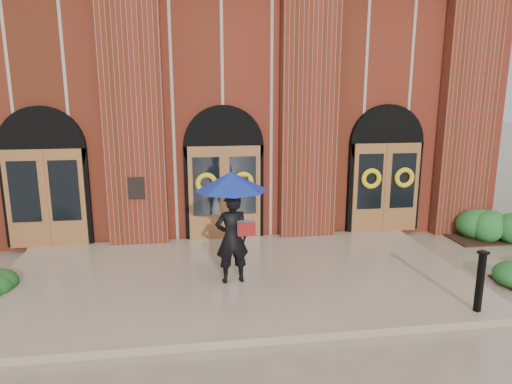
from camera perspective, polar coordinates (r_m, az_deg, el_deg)
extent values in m
plane|color=gray|center=(9.98, -2.57, -11.41)|extent=(90.00, 90.00, 0.00)
cube|color=gray|center=(10.09, -2.66, -10.67)|extent=(10.00, 5.30, 0.15)
cube|color=maroon|center=(18.01, -5.61, 10.73)|extent=(16.00, 12.00, 7.00)
cube|color=black|center=(11.88, -14.75, 0.46)|extent=(0.40, 0.05, 0.55)
cube|color=maroon|center=(11.90, -15.12, 9.47)|extent=(1.50, 0.45, 7.00)
cube|color=maroon|center=(12.23, 6.63, 9.88)|extent=(1.50, 0.45, 7.00)
cube|color=maroon|center=(14.07, 24.88, 9.16)|extent=(1.50, 0.45, 7.00)
cube|color=#955930|center=(12.61, -24.77, -0.76)|extent=(1.90, 0.10, 2.50)
cylinder|color=black|center=(12.55, -25.11, 4.95)|extent=(2.10, 0.22, 2.10)
cube|color=#955930|center=(12.12, -3.94, -0.12)|extent=(1.90, 0.10, 2.50)
cylinder|color=black|center=(12.05, -4.08, 5.83)|extent=(2.10, 0.22, 2.10)
cube|color=#955930|center=(13.23, 15.88, 0.50)|extent=(1.90, 0.10, 2.50)
cylinder|color=black|center=(13.17, 15.96, 5.96)|extent=(2.10, 0.22, 2.10)
torus|color=yellow|center=(11.91, -6.21, 1.09)|extent=(0.57, 0.13, 0.57)
torus|color=yellow|center=(11.98, -1.62, 1.23)|extent=(0.57, 0.13, 0.57)
torus|color=yellow|center=(12.88, 14.22, 1.64)|extent=(0.57, 0.13, 0.57)
torus|color=yellow|center=(13.27, 18.06, 1.72)|extent=(0.57, 0.13, 0.57)
imported|color=black|center=(9.40, -3.03, -5.78)|extent=(0.74, 0.54, 1.89)
cone|color=navy|center=(9.10, -3.12, 1.39)|extent=(1.64, 1.64, 0.38)
cylinder|color=black|center=(9.17, -2.74, -1.75)|extent=(0.02, 0.02, 0.63)
cube|color=#999B9D|center=(9.21, -1.23, -4.51)|extent=(0.37, 0.22, 0.28)
cube|color=maroon|center=(9.12, -1.15, -4.70)|extent=(0.35, 0.07, 0.28)
cube|color=black|center=(9.22, 26.20, -10.15)|extent=(0.13, 0.13, 1.10)
cube|color=black|center=(9.02, 26.55, -6.80)|extent=(0.20, 0.20, 0.04)
ellipsoid|color=#215F25|center=(14.69, 28.80, -3.50)|extent=(3.00, 1.20, 0.77)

